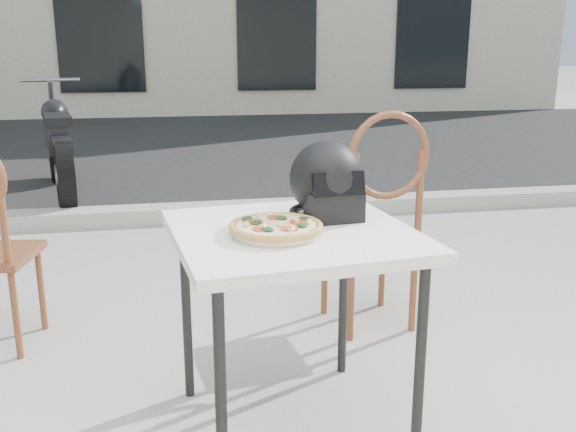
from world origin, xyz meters
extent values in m
plane|color=#A29F99|center=(0.00, 0.00, 0.00)|extent=(80.00, 80.00, 0.00)
cube|color=black|center=(0.00, 7.00, 0.00)|extent=(30.00, 8.00, 0.00)
cube|color=#A09E95|center=(0.00, 3.00, 0.06)|extent=(30.00, 0.25, 0.12)
cube|color=black|center=(-1.70, 10.98, 1.60)|extent=(1.60, 0.08, 2.20)
cube|color=black|center=(1.70, 10.98, 1.60)|extent=(1.60, 0.08, 2.20)
cube|color=black|center=(5.00, 10.98, 1.60)|extent=(1.60, 0.08, 2.20)
cube|color=white|center=(-0.15, -0.02, 0.74)|extent=(0.88, 0.88, 0.04)
cylinder|color=black|center=(-0.44, -0.38, 0.36)|extent=(0.04, 0.04, 0.72)
cylinder|color=black|center=(0.21, -0.30, 0.36)|extent=(0.04, 0.04, 0.72)
cylinder|color=black|center=(-0.52, 0.27, 0.36)|extent=(0.04, 0.04, 0.72)
cylinder|color=black|center=(0.14, 0.35, 0.36)|extent=(0.04, 0.04, 0.72)
cylinder|color=white|center=(-0.22, -0.08, 0.76)|extent=(0.30, 0.30, 0.01)
torus|color=white|center=(-0.22, -0.08, 0.77)|extent=(0.32, 0.32, 0.01)
cylinder|color=tan|center=(-0.22, -0.08, 0.78)|extent=(0.33, 0.33, 0.01)
torus|color=tan|center=(-0.22, -0.08, 0.79)|extent=(0.34, 0.34, 0.02)
cylinder|color=#A82412|center=(-0.22, -0.08, 0.79)|extent=(0.30, 0.30, 0.00)
cylinder|color=beige|center=(-0.22, -0.08, 0.79)|extent=(0.29, 0.29, 0.00)
cylinder|color=red|center=(-0.14, -0.07, 0.80)|extent=(0.07, 0.07, 0.00)
cylinder|color=red|center=(-0.21, 0.00, 0.80)|extent=(0.07, 0.07, 0.00)
cylinder|color=red|center=(-0.29, -0.04, 0.80)|extent=(0.07, 0.07, 0.00)
cylinder|color=red|center=(-0.27, -0.13, 0.80)|extent=(0.07, 0.07, 0.00)
cylinder|color=red|center=(-0.19, -0.15, 0.80)|extent=(0.07, 0.07, 0.00)
ellipsoid|color=#153A15|center=(-0.19, -0.02, 0.80)|extent=(0.05, 0.04, 0.01)
ellipsoid|color=#153A15|center=(-0.28, -0.06, 0.80)|extent=(0.06, 0.05, 0.01)
ellipsoid|color=#153A15|center=(-0.14, -0.12, 0.80)|extent=(0.04, 0.04, 0.01)
ellipsoid|color=#153A15|center=(-0.26, -0.15, 0.80)|extent=(0.06, 0.06, 0.01)
ellipsoid|color=#153A15|center=(-0.12, -0.04, 0.80)|extent=(0.05, 0.04, 0.01)
ellipsoid|color=#153A15|center=(-0.31, 0.00, 0.80)|extent=(0.05, 0.06, 0.01)
cylinder|color=#DBD085|center=(-0.21, -0.11, 0.80)|extent=(0.02, 0.02, 0.02)
cylinder|color=#DBD085|center=(-0.27, 0.01, 0.80)|extent=(0.03, 0.03, 0.02)
cylinder|color=#DBD085|center=(-0.15, -0.07, 0.80)|extent=(0.03, 0.03, 0.02)
cylinder|color=#DBD085|center=(-0.23, 0.03, 0.80)|extent=(0.02, 0.02, 0.02)
cylinder|color=#DBD085|center=(-0.19, -0.17, 0.80)|extent=(0.03, 0.03, 0.02)
cylinder|color=#DBD085|center=(-0.32, -0.09, 0.80)|extent=(0.03, 0.03, 0.02)
cylinder|color=#DBD085|center=(-0.11, -0.10, 0.80)|extent=(0.02, 0.02, 0.02)
cylinder|color=#DBD085|center=(-0.27, -0.13, 0.80)|extent=(0.03, 0.03, 0.02)
ellipsoid|color=black|center=(0.00, 0.14, 0.90)|extent=(0.30, 0.31, 0.28)
cube|color=black|center=(0.01, 0.05, 0.81)|extent=(0.21, 0.12, 0.11)
torus|color=black|center=(0.00, 0.14, 0.77)|extent=(0.30, 0.30, 0.02)
cube|color=black|center=(0.02, 0.02, 0.90)|extent=(0.19, 0.06, 0.09)
cube|color=brown|center=(0.40, 0.82, 0.47)|extent=(0.47, 0.47, 0.04)
cylinder|color=brown|center=(0.54, 1.01, 0.23)|extent=(0.04, 0.04, 0.46)
cylinder|color=brown|center=(0.21, 0.97, 0.23)|extent=(0.04, 0.04, 0.46)
cylinder|color=brown|center=(0.59, 0.68, 0.23)|extent=(0.04, 0.04, 0.46)
cylinder|color=brown|center=(0.26, 0.64, 0.23)|extent=(0.04, 0.04, 0.46)
cylinder|color=brown|center=(0.59, 0.67, 0.69)|extent=(0.04, 0.04, 0.44)
cylinder|color=brown|center=(0.26, 0.63, 0.69)|extent=(0.04, 0.04, 0.44)
torus|color=brown|center=(0.42, 0.65, 0.88)|extent=(0.41, 0.09, 0.41)
cylinder|color=brown|center=(-1.20, 1.04, 0.21)|extent=(0.04, 0.04, 0.43)
cylinder|color=brown|center=(-1.25, 0.73, 0.21)|extent=(0.04, 0.04, 0.43)
cylinder|color=brown|center=(-1.26, 0.72, 0.64)|extent=(0.04, 0.04, 0.41)
cylinder|color=black|center=(-1.69, 4.80, 0.32)|extent=(0.25, 0.65, 0.64)
cylinder|color=slate|center=(-1.69, 4.80, 0.32)|extent=(0.19, 0.24, 0.21)
cylinder|color=black|center=(-1.39, 3.34, 0.32)|extent=(0.25, 0.65, 0.64)
cylinder|color=slate|center=(-1.39, 3.34, 0.32)|extent=(0.19, 0.24, 0.21)
cube|color=black|center=(-1.54, 4.07, 0.59)|extent=(0.41, 1.14, 0.23)
ellipsoid|color=black|center=(-1.57, 4.23, 0.77)|extent=(0.32, 0.48, 0.24)
cube|color=black|center=(-1.48, 3.76, 0.75)|extent=(0.31, 0.56, 0.09)
cylinder|color=slate|center=(-1.67, 4.72, 0.66)|extent=(0.11, 0.35, 0.76)
cylinder|color=slate|center=(-1.65, 4.60, 1.04)|extent=(0.55, 0.14, 0.03)
cube|color=black|center=(-1.40, 3.36, 0.62)|extent=(0.19, 0.26, 0.05)
camera|label=1|loc=(-0.56, -2.08, 1.36)|focal=40.00mm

